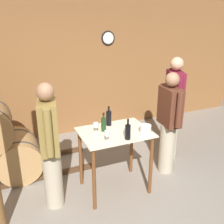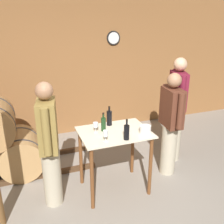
{
  "view_description": "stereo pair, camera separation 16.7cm",
  "coord_description": "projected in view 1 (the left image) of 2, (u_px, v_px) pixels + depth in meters",
  "views": [
    {
      "loc": [
        -1.3,
        -2.51,
        2.42
      ],
      "look_at": [
        0.01,
        0.53,
        1.17
      ],
      "focal_mm": 42.0,
      "sensor_mm": 36.0,
      "label": 1
    },
    {
      "loc": [
        -1.14,
        -2.58,
        2.42
      ],
      "look_at": [
        0.01,
        0.53,
        1.17
      ],
      "focal_mm": 42.0,
      "sensor_mm": 36.0,
      "label": 2
    }
  ],
  "objects": [
    {
      "name": "wine_glass_near_center",
      "position": [
        107.0,
        134.0,
        3.22
      ],
      "size": [
        0.06,
        0.06,
        0.15
      ],
      "color": "silver",
      "rests_on": "tasting_table"
    },
    {
      "name": "wine_glass_near_left",
      "position": [
        96.0,
        125.0,
        3.48
      ],
      "size": [
        0.07,
        0.07,
        0.14
      ],
      "color": "silver",
      "rests_on": "tasting_table"
    },
    {
      "name": "person_visitor_with_scarf",
      "position": [
        173.0,
        107.0,
        4.38
      ],
      "size": [
        0.34,
        0.56,
        1.78
      ],
      "color": "#B7AD93",
      "rests_on": "ground_plane"
    },
    {
      "name": "wine_bottle_far_left",
      "position": [
        104.0,
        124.0,
        3.53
      ],
      "size": [
        0.07,
        0.07,
        0.26
      ],
      "color": "#193819",
      "rests_on": "tasting_table"
    },
    {
      "name": "tasting_table",
      "position": [
        115.0,
        144.0,
        3.61
      ],
      "size": [
        0.95,
        0.71,
        0.92
      ],
      "color": "beige",
      "rests_on": "ground_plane"
    },
    {
      "name": "back_wall",
      "position": [
        71.0,
        70.0,
        5.25
      ],
      "size": [
        8.4,
        0.08,
        2.7
      ],
      "color": "brown",
      "rests_on": "ground_plane"
    },
    {
      "name": "person_visitor_bearded",
      "position": [
        50.0,
        145.0,
        3.23
      ],
      "size": [
        0.29,
        0.58,
        1.68
      ],
      "color": "#B7AD93",
      "rests_on": "ground_plane"
    },
    {
      "name": "ground_plane",
      "position": [
        127.0,
        206.0,
        3.5
      ],
      "size": [
        14.0,
        14.0,
        0.0
      ],
      "primitive_type": "plane",
      "color": "gray"
    },
    {
      "name": "ice_bucket",
      "position": [
        146.0,
        129.0,
        3.5
      ],
      "size": [
        0.15,
        0.15,
        0.11
      ],
      "color": "white",
      "rests_on": "tasting_table"
    },
    {
      "name": "person_host",
      "position": [
        169.0,
        122.0,
        4.0
      ],
      "size": [
        0.25,
        0.59,
        1.63
      ],
      "color": "#B7AD93",
      "rests_on": "ground_plane"
    },
    {
      "name": "wine_bottle_left",
      "position": [
        109.0,
        118.0,
        3.71
      ],
      "size": [
        0.08,
        0.08,
        0.28
      ],
      "color": "black",
      "rests_on": "tasting_table"
    },
    {
      "name": "wine_bottle_center",
      "position": [
        128.0,
        132.0,
        3.3
      ],
      "size": [
        0.07,
        0.07,
        0.27
      ],
      "color": "black",
      "rests_on": "tasting_table"
    }
  ]
}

